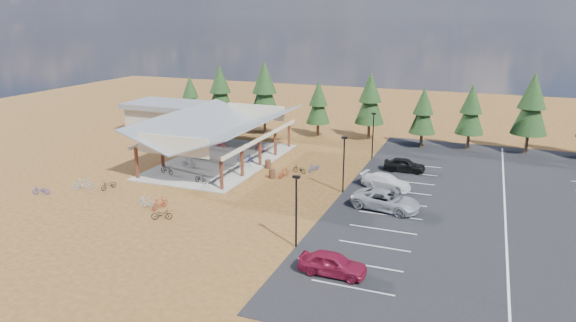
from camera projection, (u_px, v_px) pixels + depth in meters
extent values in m
plane|color=#573616|center=(283.00, 193.00, 45.95)|extent=(140.00, 140.00, 0.00)
cube|color=black|center=(505.00, 208.00, 42.16)|extent=(27.00, 44.00, 0.04)
cube|color=gray|center=(222.00, 161.00, 55.70)|extent=(10.60, 18.60, 0.10)
cube|color=#532117|center=(137.00, 163.00, 49.36)|extent=(0.25, 0.25, 3.00)
cube|color=#532117|center=(162.00, 152.00, 53.13)|extent=(0.25, 0.25, 3.00)
cube|color=#532117|center=(184.00, 143.00, 56.89)|extent=(0.25, 0.25, 3.00)
cube|color=#532117|center=(204.00, 135.00, 60.65)|extent=(0.25, 0.25, 3.00)
cube|color=#532117|center=(221.00, 128.00, 64.41)|extent=(0.25, 0.25, 3.00)
cube|color=#532117|center=(221.00, 173.00, 46.15)|extent=(0.25, 0.25, 3.00)
cube|color=#532117|center=(242.00, 161.00, 49.91)|extent=(0.25, 0.25, 3.00)
cube|color=#532117|center=(260.00, 151.00, 53.67)|extent=(0.25, 0.25, 3.00)
cube|color=#532117|center=(275.00, 142.00, 57.43)|extent=(0.25, 0.25, 3.00)
cube|color=#532117|center=(289.00, 134.00, 61.19)|extent=(0.25, 0.25, 3.00)
cube|color=beige|center=(180.00, 130.00, 56.61)|extent=(0.22, 18.00, 0.35)
cube|color=beige|center=(263.00, 137.00, 53.11)|extent=(0.22, 18.00, 0.35)
cube|color=slate|center=(197.00, 123.00, 55.63)|extent=(5.85, 19.40, 2.13)
cube|color=slate|center=(245.00, 127.00, 53.60)|extent=(5.85, 19.40, 2.13)
cube|color=beige|center=(172.00, 146.00, 46.58)|extent=(7.50, 0.15, 1.80)
cube|color=beige|center=(256.00, 112.00, 62.70)|extent=(7.50, 0.15, 1.80)
cube|color=#ADA593|center=(169.00, 119.00, 70.02)|extent=(10.00, 6.00, 3.20)
cube|color=slate|center=(168.00, 105.00, 69.48)|extent=(11.00, 7.00, 0.70)
cylinder|color=black|center=(296.00, 213.00, 34.56)|extent=(0.14, 0.14, 5.00)
cube|color=black|center=(296.00, 177.00, 33.86)|extent=(0.50, 0.25, 0.18)
cylinder|color=black|center=(344.00, 166.00, 45.30)|extent=(0.14, 0.14, 5.00)
cube|color=black|center=(344.00, 138.00, 44.60)|extent=(0.50, 0.25, 0.18)
cylinder|color=black|center=(373.00, 137.00, 56.05)|extent=(0.14, 0.14, 5.00)
cube|color=black|center=(374.00, 114.00, 55.34)|extent=(0.50, 0.25, 0.18)
cylinder|color=#4C2A1B|center=(272.00, 174.00, 49.83)|extent=(0.60, 0.60, 0.90)
cylinder|color=#4C2A1B|center=(268.00, 164.00, 53.09)|extent=(0.60, 0.60, 0.90)
cylinder|color=#382314|center=(192.00, 119.00, 74.11)|extent=(0.36, 0.36, 1.71)
cone|color=black|center=(191.00, 99.00, 73.31)|extent=(3.01, 3.01, 4.11)
cone|color=black|center=(190.00, 87.00, 72.84)|extent=(2.33, 2.33, 3.08)
cylinder|color=#382314|center=(221.00, 120.00, 71.95)|extent=(0.36, 0.36, 2.15)
cone|color=black|center=(220.00, 94.00, 70.94)|extent=(3.79, 3.79, 5.17)
cone|color=black|center=(220.00, 78.00, 70.35)|extent=(2.93, 2.93, 3.88)
cylinder|color=#382314|center=(265.00, 125.00, 68.43)|extent=(0.36, 0.36, 2.35)
cone|color=black|center=(265.00, 95.00, 67.33)|extent=(4.14, 4.14, 5.65)
cone|color=black|center=(264.00, 77.00, 66.68)|extent=(3.20, 3.20, 4.23)
cylinder|color=#382314|center=(318.00, 130.00, 66.95)|extent=(0.36, 0.36, 1.77)
cone|color=black|center=(318.00, 107.00, 66.12)|extent=(3.12, 3.12, 4.25)
cone|color=black|center=(318.00, 93.00, 65.63)|extent=(2.41, 2.41, 3.19)
cylinder|color=#382314|center=(369.00, 131.00, 65.23)|extent=(0.36, 0.36, 2.10)
cone|color=black|center=(370.00, 103.00, 64.24)|extent=(3.70, 3.70, 5.04)
cone|color=black|center=(371.00, 87.00, 63.66)|extent=(2.86, 2.86, 3.78)
cylinder|color=#382314|center=(421.00, 140.00, 61.34)|extent=(0.36, 0.36, 1.77)
cone|color=black|center=(423.00, 115.00, 60.51)|extent=(3.11, 3.11, 4.24)
cone|color=black|center=(424.00, 101.00, 60.02)|extent=(2.40, 2.40, 3.18)
cylinder|color=#382314|center=(468.00, 141.00, 60.61)|extent=(0.36, 0.36, 1.88)
cone|color=black|center=(471.00, 115.00, 59.73)|extent=(3.30, 3.30, 4.51)
cone|color=black|center=(472.00, 99.00, 59.21)|extent=(2.55, 2.55, 3.38)
cylinder|color=#382314|center=(527.00, 143.00, 58.74)|extent=(0.36, 0.36, 2.26)
cone|color=black|center=(531.00, 110.00, 57.68)|extent=(3.98, 3.98, 5.43)
cone|color=black|center=(534.00, 90.00, 57.05)|extent=(3.08, 3.08, 4.07)
imported|color=black|center=(167.00, 170.00, 50.82)|extent=(1.83, 1.03, 0.91)
imported|color=gray|center=(189.00, 162.00, 53.27)|extent=(1.57, 0.63, 0.92)
imported|color=#101A9D|center=(200.00, 154.00, 56.52)|extent=(1.87, 0.86, 0.95)
imported|color=maroon|center=(221.00, 144.00, 60.85)|extent=(1.61, 0.86, 0.93)
imported|color=black|center=(201.00, 179.00, 48.16)|extent=(1.69, 1.05, 0.84)
imported|color=#969A9E|center=(244.00, 163.00, 52.85)|extent=(1.65, 0.93, 0.96)
imported|color=#262798|center=(245.00, 158.00, 55.07)|extent=(1.81, 1.03, 0.90)
imported|color=maroon|center=(260.00, 148.00, 59.17)|extent=(1.62, 0.94, 0.94)
imported|color=black|center=(109.00, 185.00, 46.72)|extent=(0.92, 1.72, 0.86)
imported|color=#919499|center=(83.00, 184.00, 46.55)|extent=(1.87, 1.36, 1.11)
imported|color=navy|center=(41.00, 190.00, 45.28)|extent=(1.66, 1.08, 0.82)
imported|color=maroon|center=(160.00, 203.00, 41.91)|extent=(0.78, 1.82, 1.06)
imported|color=black|center=(162.00, 214.00, 39.79)|extent=(1.72, 1.20, 0.86)
imported|color=#95999D|center=(147.00, 202.00, 42.21)|extent=(1.69, 0.61, 1.00)
imported|color=navy|center=(314.00, 167.00, 52.04)|extent=(1.07, 1.73, 0.86)
imported|color=maroon|center=(284.00, 173.00, 50.02)|extent=(0.96, 1.71, 0.99)
imported|color=black|center=(299.00, 169.00, 51.48)|extent=(1.68, 1.05, 0.84)
imported|color=maroon|center=(333.00, 264.00, 31.26)|extent=(4.21, 1.71, 1.43)
imported|color=#979A9F|center=(386.00, 200.00, 41.69)|extent=(5.95, 3.55, 1.55)
imported|color=white|center=(386.00, 181.00, 46.78)|extent=(4.86, 2.76, 1.33)
imported|color=black|center=(405.00, 165.00, 51.83)|extent=(4.14, 1.72, 1.40)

